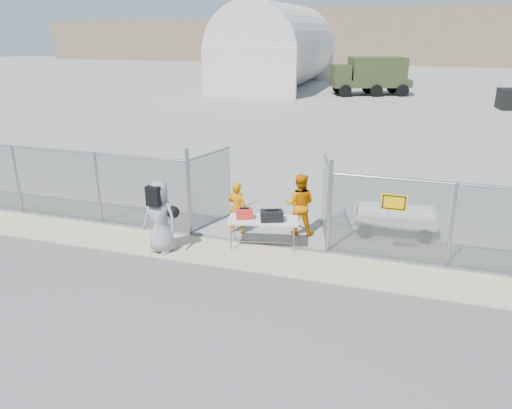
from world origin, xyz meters
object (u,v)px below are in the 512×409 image
(visitor, at_px, (160,217))
(utility_trailer, at_px, (394,221))
(security_worker_right, at_px, (300,204))
(security_worker_left, at_px, (237,208))
(folding_table, at_px, (263,233))

(visitor, xyz_separation_m, utility_trailer, (5.81, 3.25, -0.61))
(security_worker_right, relative_size, utility_trailer, 0.61)
(security_worker_left, relative_size, utility_trailer, 0.52)
(folding_table, relative_size, security_worker_left, 1.22)
(utility_trailer, bearing_deg, folding_table, -152.47)
(visitor, height_order, utility_trailer, visitor)
(visitor, bearing_deg, utility_trailer, 34.12)
(security_worker_right, bearing_deg, visitor, 29.40)
(folding_table, height_order, security_worker_right, security_worker_right)
(visitor, distance_m, utility_trailer, 6.69)
(folding_table, xyz_separation_m, utility_trailer, (3.32, 2.14, -0.04))
(folding_table, xyz_separation_m, security_worker_left, (-1.00, 0.70, 0.37))
(security_worker_left, distance_m, utility_trailer, 4.58)
(utility_trailer, bearing_deg, security_worker_right, -165.04)
(security_worker_left, bearing_deg, visitor, 54.89)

